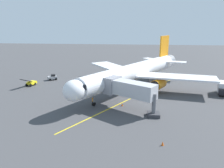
% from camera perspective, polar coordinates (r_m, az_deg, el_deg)
% --- Properties ---
extents(ground_plane, '(220.00, 220.00, 0.00)m').
position_cam_1_polar(ground_plane, '(51.74, 5.54, -1.40)').
color(ground_plane, '#424244').
extents(apron_lead_in_line, '(21.48, 34.00, 0.01)m').
position_cam_1_polar(apron_lead_in_line, '(46.20, 5.36, -3.47)').
color(apron_lead_in_line, yellow).
rests_on(apron_lead_in_line, ground).
extents(airplane, '(30.39, 35.91, 11.50)m').
position_cam_1_polar(airplane, '(51.15, 5.71, 3.03)').
color(airplane, white).
rests_on(airplane, ground).
extents(jet_bridge, '(10.66, 7.99, 5.40)m').
position_cam_1_polar(jet_bridge, '(39.20, 3.51, -1.13)').
color(jet_bridge, '#B7B7BC').
rests_on(jet_bridge, ground).
extents(ground_crew_marshaller, '(0.27, 0.41, 1.71)m').
position_cam_1_polar(ground_crew_marshaller, '(41.52, -4.98, -4.38)').
color(ground_crew_marshaller, '#23232D').
rests_on(ground_crew_marshaller, ground).
extents(ground_crew_wing_walker, '(0.47, 0.44, 1.71)m').
position_cam_1_polar(ground_crew_wing_walker, '(49.30, -6.27, -1.19)').
color(ground_crew_wing_walker, '#23232D').
rests_on(ground_crew_wing_walker, ground).
extents(tug_near_nose, '(2.74, 2.56, 1.50)m').
position_cam_1_polar(tug_near_nose, '(62.01, -15.02, 1.65)').
color(tug_near_nose, '#9E9EA3').
rests_on(tug_near_nose, ground).
extents(belt_loader_portside, '(2.20, 4.73, 2.32)m').
position_cam_1_polar(belt_loader_portside, '(58.05, -20.06, 0.32)').
color(belt_loader_portside, yellow).
rests_on(belt_loader_portside, ground).
extents(box_truck_rear_apron, '(3.08, 4.95, 2.62)m').
position_cam_1_polar(box_truck_rear_apron, '(53.27, 26.55, -0.95)').
color(box_truck_rear_apron, black).
rests_on(box_truck_rear_apron, ground).
extents(safety_cone_nose_left, '(0.32, 0.32, 0.55)m').
position_cam_1_polar(safety_cone_nose_left, '(41.43, 2.63, -5.28)').
color(safety_cone_nose_left, '#F2590F').
rests_on(safety_cone_nose_left, ground).
extents(safety_cone_nose_right, '(0.32, 0.32, 0.55)m').
position_cam_1_polar(safety_cone_nose_right, '(29.63, 12.84, -14.61)').
color(safety_cone_nose_right, '#F2590F').
rests_on(safety_cone_nose_right, ground).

